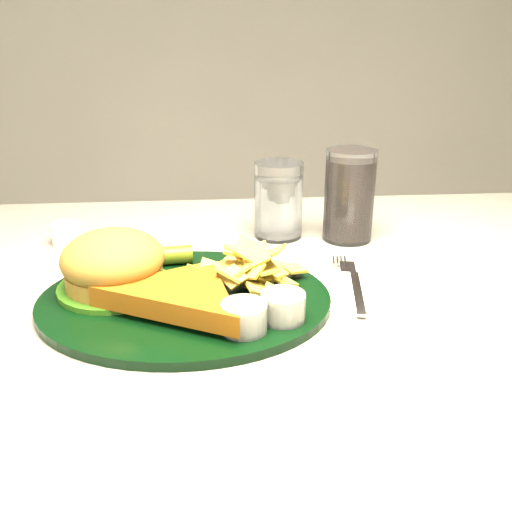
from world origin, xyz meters
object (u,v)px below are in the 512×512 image
(table, at_px, (234,507))
(fork_napkin, at_px, (356,290))
(water_glass, at_px, (278,200))
(dinner_plate, at_px, (184,275))
(cola_glass, at_px, (349,195))

(table, xyz_separation_m, fork_napkin, (0.16, -0.03, 0.38))
(water_glass, bearing_deg, fork_napkin, -71.24)
(dinner_plate, bearing_deg, cola_glass, 42.93)
(water_glass, xyz_separation_m, cola_glass, (0.11, -0.02, 0.01))
(dinner_plate, height_order, cola_glass, cola_glass)
(table, height_order, fork_napkin, fork_napkin)
(table, relative_size, dinner_plate, 3.40)
(cola_glass, height_order, fork_napkin, cola_glass)
(table, bearing_deg, fork_napkin, -10.76)
(fork_napkin, bearing_deg, dinner_plate, -167.14)
(table, xyz_separation_m, dinner_plate, (-0.05, -0.04, 0.41))
(table, relative_size, fork_napkin, 7.60)
(dinner_plate, height_order, water_glass, water_glass)
(cola_glass, bearing_deg, fork_napkin, -99.64)
(dinner_plate, xyz_separation_m, water_glass, (0.14, 0.23, 0.02))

